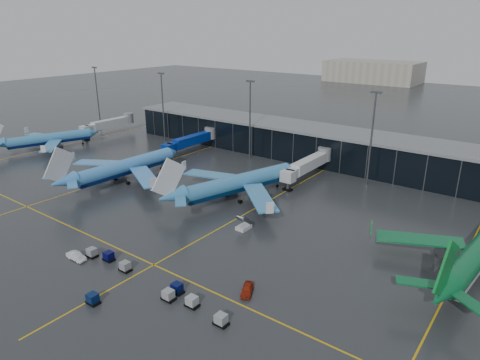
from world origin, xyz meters
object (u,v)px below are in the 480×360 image
Objects in this scene: airliner_arkefly at (126,158)px; service_van_red at (247,289)px; service_van_white at (76,256)px; mobile_airstair at (244,226)px; airliner_klm_west at (49,133)px; airliner_klm_near at (240,173)px; baggage_carts at (144,283)px.

airliner_arkefly is 10.00× the size of service_van_red.
service_van_red is 0.98× the size of service_van_white.
mobile_airstair is (44.82, -5.26, -5.84)m from airliner_arkefly.
airliner_klm_near is at bearing 21.50° from airliner_klm_west.
mobile_airstair reaches higher than service_van_white.
mobile_airstair is 33.94m from service_van_white.
airliner_arkefly is at bearing 175.09° from mobile_airstair.
airliner_klm_west is 82.27m from airliner_klm_near.
airliner_arkefly is (48.81, -5.36, 0.74)m from airliner_klm_west.
airliner_klm_west is 1.12× the size of baggage_carts.
baggage_carts is at bearing -2.98° from airliner_klm_west.
airliner_klm_near reaches higher than baggage_carts.
airliner_arkefly reaches higher than airliner_klm_west.
airliner_klm_near is 43.77m from service_van_white.
baggage_carts is (44.49, -32.85, -5.85)m from airliner_arkefly.
airliner_klm_west is at bearing -161.38° from airliner_klm_near.
airliner_arkefly reaches higher than service_van_red.
baggage_carts reaches higher than service_van_red.
service_van_red is at bearing -20.14° from airliner_arkefly.
airliner_arkefly is 34.47m from airliner_klm_near.
airliner_klm_near is 9.87× the size of service_van_white.
mobile_airstair is at bearing -33.98° from airliner_klm_near.
airliner_klm_near is 10.10× the size of service_van_red.
airliner_klm_west is 94.37m from mobile_airstair.
airliner_klm_near reaches higher than mobile_airstair.
airliner_klm_west is 8.89× the size of service_van_red.
service_van_white is at bearing -8.26° from airliner_klm_west.
mobile_airstair is at bearing -4.87° from airliner_arkefly.
baggage_carts is 27.59m from mobile_airstair.
baggage_carts is 17.27m from service_van_red.
airliner_arkefly is 55.61m from baggage_carts.
baggage_carts is at bearing -34.61° from airliner_arkefly.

